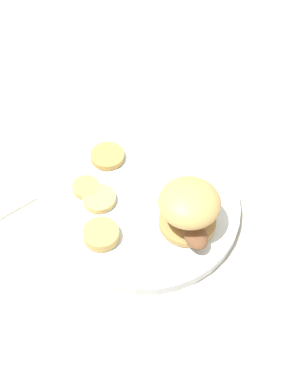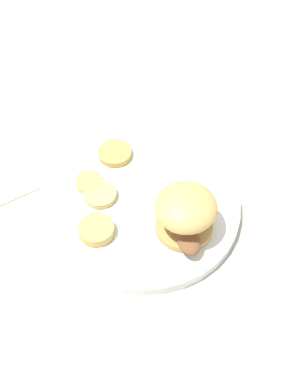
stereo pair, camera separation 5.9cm
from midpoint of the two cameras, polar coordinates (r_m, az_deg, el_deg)
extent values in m
plane|color=#B2A899|center=(0.81, 2.08, -1.99)|extent=(4.00, 4.00, 0.00)
cylinder|color=white|center=(0.81, 2.10, -1.63)|extent=(0.29, 0.29, 0.02)
torus|color=white|center=(0.80, 2.12, -1.32)|extent=(0.29, 0.29, 0.01)
cylinder|color=tan|center=(0.77, 6.47, -3.74)|extent=(0.08, 0.08, 0.01)
ellipsoid|color=#563323|center=(0.76, 6.88, -3.04)|extent=(0.04, 0.06, 0.02)
ellipsoid|color=brown|center=(0.76, 6.59, -3.06)|extent=(0.03, 0.05, 0.02)
ellipsoid|color=brown|center=(0.74, 7.10, -5.31)|extent=(0.06, 0.05, 0.02)
ellipsoid|color=#4C281E|center=(0.78, 5.78, -1.16)|extent=(0.04, 0.05, 0.02)
ellipsoid|color=tan|center=(0.73, 6.80, -1.71)|extent=(0.09, 0.09, 0.04)
cylinder|color=tan|center=(0.82, -3.87, 1.00)|extent=(0.04, 0.04, 0.01)
cylinder|color=tan|center=(0.85, -1.15, 4.09)|extent=(0.05, 0.05, 0.01)
cylinder|color=#DBB766|center=(0.80, -2.61, -0.35)|extent=(0.05, 0.05, 0.01)
cylinder|color=tan|center=(0.76, -2.90, -4.14)|extent=(0.05, 0.05, 0.01)
cube|color=silver|center=(0.94, 14.55, 5.67)|extent=(0.10, 0.05, 0.00)
cube|color=silver|center=(0.95, 10.39, 7.23)|extent=(0.05, 0.04, 0.00)
camera|label=1|loc=(0.03, -87.82, 2.87)|focal=50.00mm
camera|label=2|loc=(0.03, 92.18, -2.87)|focal=50.00mm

